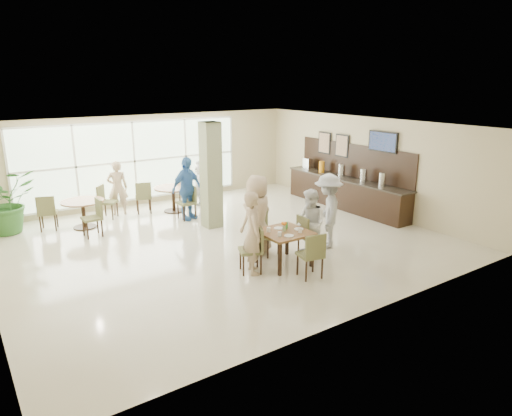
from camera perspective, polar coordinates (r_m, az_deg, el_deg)
ground at (r=11.28m, az=-4.29°, el=-4.17°), size 10.00×10.00×0.00m
room_shell at (r=10.82m, az=-4.47°, el=4.34°), size 10.00×10.00×10.00m
window_bank at (r=14.68m, az=-14.95°, el=5.68°), size 7.00×0.04×7.00m
column at (r=12.10m, az=-5.64°, el=4.07°), size 0.45×0.45×2.80m
main_table at (r=9.68m, az=3.51°, el=-3.41°), size 1.00×1.00×0.75m
round_table_left at (r=12.95m, az=-20.82°, el=0.14°), size 1.12×1.12×0.75m
round_table_right at (r=13.85m, az=-10.30°, el=1.92°), size 1.14×1.14×0.75m
chairs_main_table at (r=9.75m, az=3.57°, el=-4.43°), size 2.13×2.02×0.95m
chairs_table_left at (r=12.98m, az=-20.80°, el=-0.30°), size 2.24×1.91×0.95m
chairs_table_right at (r=13.82m, az=-10.40°, el=1.43°), size 2.04×1.87×0.95m
tabletop_clutter at (r=9.62m, az=3.70°, el=-2.60°), size 0.77×0.72×0.21m
buffet_counter at (r=14.30m, az=11.12°, el=2.18°), size 0.64×4.70×1.95m
wall_tv at (r=13.45m, az=15.57°, el=7.99°), size 0.06×1.00×0.58m
framed_art_a at (r=14.57m, az=10.70°, el=7.66°), size 0.05×0.55×0.70m
framed_art_b at (r=15.14m, az=8.56°, el=8.05°), size 0.05×0.55×0.70m
potted_plant at (r=13.32m, az=-28.83°, el=0.67°), size 1.92×1.92×1.63m
teen_left at (r=9.21m, az=-0.35°, el=-3.11°), size 0.61×0.73×1.71m
teen_far at (r=10.24m, az=0.16°, el=-0.85°), size 0.98×0.70×1.82m
teen_right at (r=10.13m, az=6.82°, el=-1.99°), size 0.67×0.81×1.54m
teen_standing at (r=10.77m, az=8.96°, el=-0.38°), size 1.22×1.29×1.76m
adult_a at (r=12.92m, az=-8.64°, el=2.42°), size 1.18×0.89×1.79m
adult_b at (r=14.22m, az=-6.88°, el=3.08°), size 0.68×1.41×1.48m
adult_standing at (r=13.86m, az=-16.92°, el=2.42°), size 0.67×0.53×1.60m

